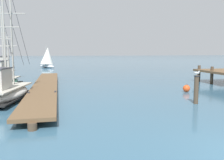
{
  "coord_description": "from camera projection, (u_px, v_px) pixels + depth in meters",
  "views": [
    {
      "loc": [
        -5.94,
        -5.0,
        2.95
      ],
      "look_at": [
        -2.42,
        8.04,
        1.4
      ],
      "focal_mm": 39.07,
      "sensor_mm": 36.0,
      "label": 1
    }
  ],
  "objects": [
    {
      "name": "perched_seagull",
      "position": [
        197.0,
        73.0,
        13.79
      ],
      "size": [
        0.37,
        0.23,
        0.27
      ],
      "color": "gold",
      "rests_on": "mooring_piling"
    },
    {
      "name": "fishing_boat_2",
      "position": [
        5.0,
        73.0,
        24.86
      ],
      "size": [
        1.95,
        6.81,
        7.36
      ],
      "color": "silver",
      "rests_on": "ground"
    },
    {
      "name": "floating_dock",
      "position": [
        45.0,
        85.0,
        19.07
      ],
      "size": [
        2.73,
        20.7,
        0.53
      ],
      "color": "brown",
      "rests_on": "ground"
    },
    {
      "name": "mooring_buoy",
      "position": [
        186.0,
        88.0,
        18.11
      ],
      "size": [
        0.53,
        0.53,
        0.6
      ],
      "color": "#E04C1E",
      "rests_on": "ground"
    },
    {
      "name": "fishing_boat_0",
      "position": [
        4.0,
        91.0,
        14.55
      ],
      "size": [
        3.3,
        7.6,
        7.32
      ],
      "color": "silver",
      "rests_on": "ground"
    },
    {
      "name": "distant_sailboat",
      "position": [
        47.0,
        57.0,
        45.82
      ],
      "size": [
        3.53,
        4.61,
        4.3
      ],
      "color": "silver",
      "rests_on": "ground"
    },
    {
      "name": "mooring_piling",
      "position": [
        196.0,
        89.0,
        13.89
      ],
      "size": [
        0.3,
        0.3,
        1.63
      ],
      "color": "#4C3D2D",
      "rests_on": "ground"
    },
    {
      "name": "fishing_boat_1",
      "position": [
        3.0,
        81.0,
        19.82
      ],
      "size": [
        2.54,
        6.47,
        6.64
      ],
      "color": "#337556",
      "rests_on": "ground"
    }
  ]
}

